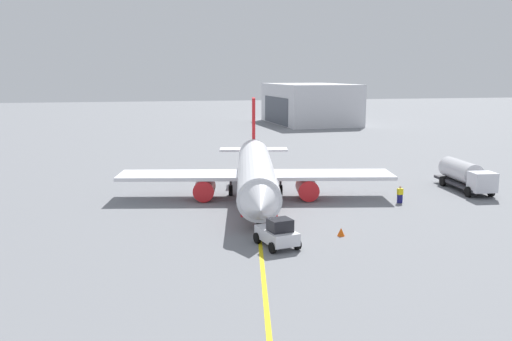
% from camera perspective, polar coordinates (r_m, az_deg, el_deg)
% --- Properties ---
extents(ground_plane, '(400.00, 400.00, 0.00)m').
position_cam_1_polar(ground_plane, '(55.43, -0.00, -3.05)').
color(ground_plane, slate).
extents(airplane, '(32.42, 28.22, 9.61)m').
position_cam_1_polar(airplane, '(55.39, -0.01, -0.28)').
color(airplane, white).
rests_on(airplane, ground).
extents(fuel_tanker, '(9.64, 3.47, 3.15)m').
position_cam_1_polar(fuel_tanker, '(63.66, 20.92, -0.43)').
color(fuel_tanker, '#2D2D33').
rests_on(fuel_tanker, ground).
extents(pushback_tug, '(3.95, 2.98, 2.20)m').
position_cam_1_polar(pushback_tug, '(40.51, 2.25, -6.56)').
color(pushback_tug, silver).
rests_on(pushback_tug, ground).
extents(refueling_worker, '(0.37, 0.53, 1.71)m').
position_cam_1_polar(refueling_worker, '(55.71, 14.74, -2.46)').
color(refueling_worker, navy).
rests_on(refueling_worker, ground).
extents(safety_cone_nose, '(0.54, 0.54, 0.60)m').
position_cam_1_polar(safety_cone_nose, '(44.20, 3.31, -6.10)').
color(safety_cone_nose, '#F2590F').
rests_on(safety_cone_nose, ground).
extents(safety_cone_wingtip, '(0.60, 0.60, 0.67)m').
position_cam_1_polar(safety_cone_wingtip, '(43.77, 8.84, -6.32)').
color(safety_cone_wingtip, '#F2590F').
rests_on(safety_cone_wingtip, ground).
extents(distant_hangar, '(28.17, 18.90, 9.94)m').
position_cam_1_polar(distant_hangar, '(139.84, 5.59, 6.92)').
color(distant_hangar, silver).
rests_on(distant_hangar, ground).
extents(taxi_line_marking, '(80.03, 16.08, 0.01)m').
position_cam_1_polar(taxi_line_marking, '(55.43, -0.00, -3.05)').
color(taxi_line_marking, yellow).
rests_on(taxi_line_marking, ground).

